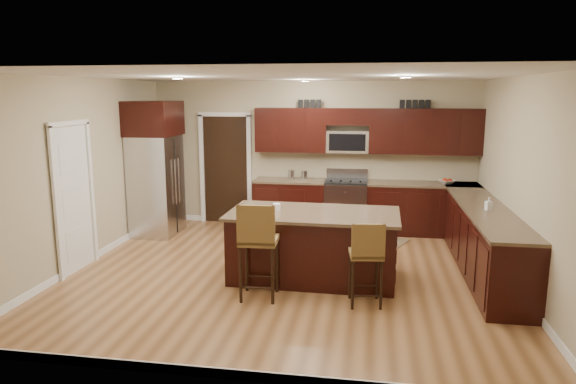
% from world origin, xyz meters
% --- Properties ---
extents(floor, '(6.00, 6.00, 0.00)m').
position_xyz_m(floor, '(0.00, 0.00, 0.00)').
color(floor, '#95653B').
rests_on(floor, ground).
extents(ceiling, '(6.00, 6.00, 0.00)m').
position_xyz_m(ceiling, '(0.00, 0.00, 2.70)').
color(ceiling, silver).
rests_on(ceiling, wall_back).
extents(wall_back, '(6.00, 0.00, 6.00)m').
position_xyz_m(wall_back, '(0.00, 2.75, 1.35)').
color(wall_back, tan).
rests_on(wall_back, floor).
extents(wall_left, '(0.00, 5.50, 5.50)m').
position_xyz_m(wall_left, '(-3.00, 0.00, 1.35)').
color(wall_left, tan).
rests_on(wall_left, floor).
extents(wall_right, '(0.00, 5.50, 5.50)m').
position_xyz_m(wall_right, '(3.00, 0.00, 1.35)').
color(wall_right, tan).
rests_on(wall_right, floor).
extents(base_cabinets, '(4.02, 3.96, 0.92)m').
position_xyz_m(base_cabinets, '(1.90, 1.45, 0.46)').
color(base_cabinets, black).
rests_on(base_cabinets, floor).
extents(upper_cabinets, '(4.00, 0.33, 0.80)m').
position_xyz_m(upper_cabinets, '(1.04, 2.58, 1.84)').
color(upper_cabinets, black).
rests_on(upper_cabinets, wall_back).
extents(range, '(0.76, 0.64, 1.11)m').
position_xyz_m(range, '(0.68, 2.45, 0.47)').
color(range, silver).
rests_on(range, floor).
extents(microwave, '(0.76, 0.31, 0.40)m').
position_xyz_m(microwave, '(0.68, 2.60, 1.62)').
color(microwave, silver).
rests_on(microwave, upper_cabinets).
extents(doorway, '(0.85, 0.03, 2.06)m').
position_xyz_m(doorway, '(-1.65, 2.73, 1.03)').
color(doorway, black).
rests_on(doorway, floor).
extents(pantry_door, '(0.03, 0.80, 2.04)m').
position_xyz_m(pantry_door, '(-2.98, -0.30, 1.02)').
color(pantry_door, white).
rests_on(pantry_door, floor).
extents(letter_decor, '(2.20, 0.03, 0.15)m').
position_xyz_m(letter_decor, '(0.90, 2.58, 2.29)').
color(letter_decor, black).
rests_on(letter_decor, upper_cabinets).
extents(island, '(2.29, 1.23, 0.92)m').
position_xyz_m(island, '(0.37, -0.10, 0.43)').
color(island, black).
rests_on(island, floor).
extents(stool_left, '(0.47, 0.47, 1.21)m').
position_xyz_m(stool_left, '(-0.20, -0.95, 0.75)').
color(stool_left, brown).
rests_on(stool_left, floor).
extents(stool_right, '(0.43, 0.43, 1.03)m').
position_xyz_m(stool_right, '(1.09, -0.94, 0.64)').
color(stool_right, brown).
rests_on(stool_right, floor).
extents(refrigerator, '(0.79, 0.94, 2.35)m').
position_xyz_m(refrigerator, '(-2.62, 1.69, 1.21)').
color(refrigerator, silver).
rests_on(refrigerator, floor).
extents(floor_mat, '(1.08, 0.93, 0.01)m').
position_xyz_m(floor_mat, '(1.28, 1.89, 0.01)').
color(floor_mat, brown).
rests_on(floor_mat, floor).
extents(fruit_bowl, '(0.35, 0.35, 0.07)m').
position_xyz_m(fruit_bowl, '(2.43, 2.45, 0.95)').
color(fruit_bowl, silver).
rests_on(fruit_bowl, base_cabinets).
extents(soap_bottle, '(0.10, 0.10, 0.17)m').
position_xyz_m(soap_bottle, '(2.70, 0.41, 1.01)').
color(soap_bottle, '#B2B2B2').
rests_on(soap_bottle, base_cabinets).
extents(canister_tall, '(0.12, 0.12, 0.18)m').
position_xyz_m(canister_tall, '(-0.33, 2.45, 1.01)').
color(canister_tall, silver).
rests_on(canister_tall, base_cabinets).
extents(canister_short, '(0.11, 0.11, 0.17)m').
position_xyz_m(canister_short, '(-0.09, 2.45, 1.00)').
color(canister_short, silver).
rests_on(canister_short, base_cabinets).
extents(island_jar, '(0.10, 0.10, 0.10)m').
position_xyz_m(island_jar, '(-0.13, -0.10, 0.97)').
color(island_jar, white).
rests_on(island_jar, island).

